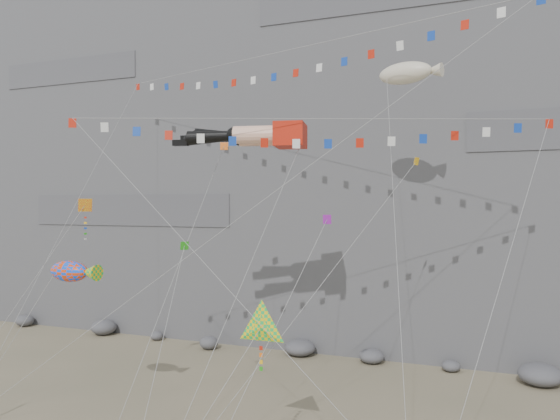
# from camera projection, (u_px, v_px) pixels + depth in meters

# --- Properties ---
(cliff) EXTENTS (80.00, 28.00, 50.00)m
(cliff) POSITION_uv_depth(u_px,v_px,m) (345.00, 89.00, 58.97)
(cliff) COLOR slate
(cliff) RESTS_ON ground
(talus_boulders) EXTENTS (60.00, 3.00, 1.20)m
(talus_boulders) POSITION_uv_depth(u_px,v_px,m) (300.00, 348.00, 45.24)
(talus_boulders) COLOR #5A5B5F
(talus_boulders) RESTS_ON ground
(legs_kite) EXTENTS (8.47, 15.27, 21.73)m
(legs_kite) POSITION_uv_depth(u_px,v_px,m) (254.00, 136.00, 33.89)
(legs_kite) COLOR red
(legs_kite) RESTS_ON ground
(flag_banner_upper) EXTENTS (31.52, 18.42, 30.44)m
(flag_banner_upper) POSITION_uv_depth(u_px,v_px,m) (284.00, 51.00, 37.83)
(flag_banner_upper) COLOR red
(flag_banner_upper) RESTS_ON ground
(flag_banner_lower) EXTENTS (25.96, 13.17, 20.65)m
(flag_banner_lower) POSITION_uv_depth(u_px,v_px,m) (312.00, 119.00, 31.87)
(flag_banner_lower) COLOR red
(flag_banner_lower) RESTS_ON ground
(harlequin_kite) EXTENTS (6.85, 6.58, 14.87)m
(harlequin_kite) POSITION_uv_depth(u_px,v_px,m) (85.00, 206.00, 34.45)
(harlequin_kite) COLOR red
(harlequin_kite) RESTS_ON ground
(fish_windsock) EXTENTS (7.33, 3.58, 10.47)m
(fish_windsock) POSITION_uv_depth(u_px,v_px,m) (69.00, 271.00, 31.89)
(fish_windsock) COLOR #E73C0B
(fish_windsock) RESTS_ON ground
(delta_kite) EXTENTS (4.04, 6.15, 9.16)m
(delta_kite) POSITION_uv_depth(u_px,v_px,m) (261.00, 328.00, 26.46)
(delta_kite) COLOR yellow
(delta_kite) RESTS_ON ground
(blimp_windsock) EXTENTS (4.63, 14.80, 25.20)m
(blimp_windsock) POSITION_uv_depth(u_px,v_px,m) (405.00, 74.00, 35.76)
(blimp_windsock) COLOR beige
(blimp_windsock) RESTS_ON ground
(small_kite_a) EXTENTS (1.09, 12.89, 20.51)m
(small_kite_a) POSITION_uv_depth(u_px,v_px,m) (222.00, 151.00, 36.54)
(small_kite_a) COLOR orange
(small_kite_a) RESTS_ON ground
(small_kite_b) EXTENTS (3.45, 11.30, 16.01)m
(small_kite_b) POSITION_uv_depth(u_px,v_px,m) (325.00, 223.00, 30.59)
(small_kite_b) COLOR purple
(small_kite_b) RESTS_ON ground
(small_kite_c) EXTENTS (3.11, 9.48, 13.65)m
(small_kite_c) POSITION_uv_depth(u_px,v_px,m) (184.00, 249.00, 31.60)
(small_kite_c) COLOR #239D18
(small_kite_c) RESTS_ON ground
(small_kite_d) EXTENTS (9.55, 15.19, 22.90)m
(small_kite_d) POSITION_uv_depth(u_px,v_px,m) (412.00, 167.00, 33.58)
(small_kite_d) COLOR yellow
(small_kite_d) RESTS_ON ground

